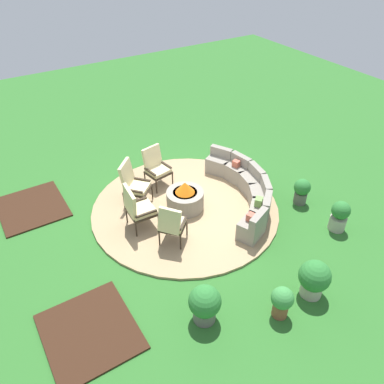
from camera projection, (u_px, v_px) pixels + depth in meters
name	position (u px, v px, depth m)	size (l,w,h in m)	color
ground_plane	(185.00, 209.00, 9.67)	(24.00, 24.00, 0.00)	#2D6B28
patio_circle	(185.00, 208.00, 9.65)	(4.63, 4.63, 0.06)	tan
mulch_bed_left	(32.00, 207.00, 9.69)	(1.71, 1.56, 0.04)	#382114
mulch_bed_right	(90.00, 331.00, 6.85)	(1.71, 1.56, 0.04)	#382114
fire_pit	(185.00, 198.00, 9.46)	(0.92, 0.92, 0.75)	gray
curved_stone_bench	(246.00, 190.00, 9.73)	(3.26, 1.74, 0.72)	gray
lounge_chair_front_left	(156.00, 166.00, 10.12)	(0.67, 0.66, 1.07)	#2D2319
lounge_chair_front_right	(133.00, 183.00, 9.46)	(0.81, 0.84, 1.17)	#2D2319
lounge_chair_back_left	(137.00, 207.00, 8.71)	(0.66, 0.62, 1.17)	#2D2319
lounge_chair_back_right	(172.00, 223.00, 8.30)	(0.74, 0.76, 1.06)	#2D2319
potted_plant_0	(282.00, 301.00, 6.94)	(0.42, 0.42, 0.68)	brown
potted_plant_1	(205.00, 304.00, 6.83)	(0.60, 0.60, 0.79)	#605B56
potted_plant_2	(314.00, 278.00, 7.29)	(0.61, 0.61, 0.81)	#A89E8E
potted_plant_3	(302.00, 190.00, 9.65)	(0.42, 0.42, 0.69)	#605B56
potted_plant_4	(340.00, 215.00, 8.84)	(0.43, 0.43, 0.76)	#A89E8E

